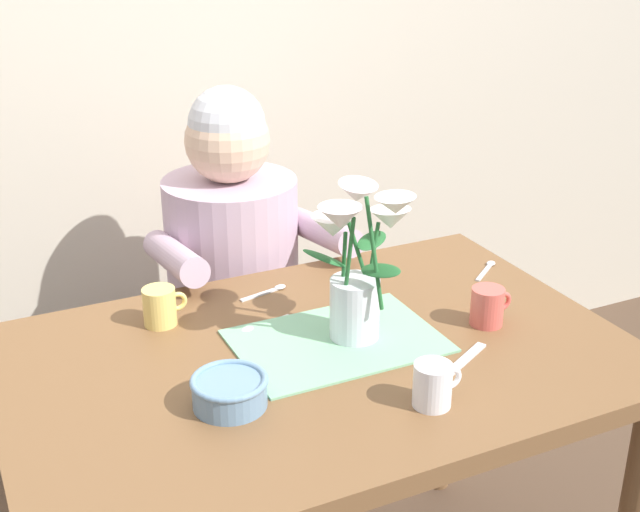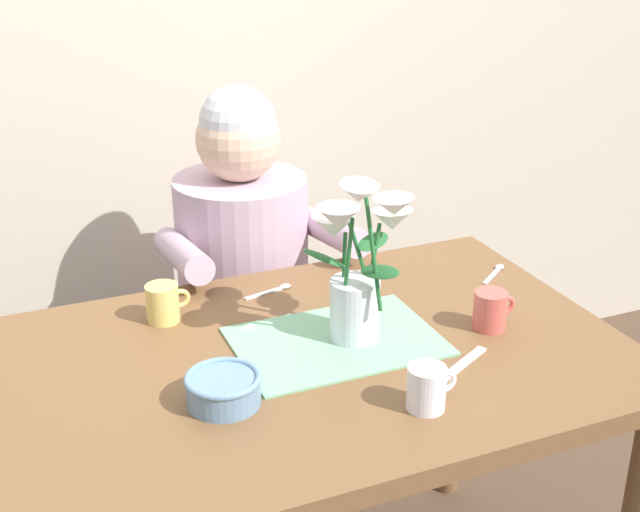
% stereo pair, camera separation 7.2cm
% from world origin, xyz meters
% --- Properties ---
extents(wood_panel_backdrop, '(4.00, 0.10, 2.50)m').
position_xyz_m(wood_panel_backdrop, '(0.00, 1.05, 1.25)').
color(wood_panel_backdrop, beige).
rests_on(wood_panel_backdrop, ground_plane).
extents(dining_table, '(1.20, 0.80, 0.74)m').
position_xyz_m(dining_table, '(0.00, 0.00, 0.64)').
color(dining_table, brown).
rests_on(dining_table, ground_plane).
extents(seated_person, '(0.45, 0.47, 1.14)m').
position_xyz_m(seated_person, '(0.05, 0.62, 0.56)').
color(seated_person, '#4C4C56').
rests_on(seated_person, ground_plane).
extents(striped_placemat, '(0.40, 0.28, 0.00)m').
position_xyz_m(striped_placemat, '(0.05, 0.02, 0.74)').
color(striped_placemat, '#7AB289').
rests_on(striped_placemat, dining_table).
extents(flower_vase, '(0.25, 0.24, 0.33)m').
position_xyz_m(flower_vase, '(0.09, 0.02, 0.91)').
color(flower_vase, silver).
rests_on(flower_vase, dining_table).
extents(ceramic_bowl, '(0.14, 0.14, 0.06)m').
position_xyz_m(ceramic_bowl, '(-0.22, -0.10, 0.77)').
color(ceramic_bowl, '#6689A8').
rests_on(ceramic_bowl, dining_table).
extents(dinner_knife, '(0.18, 0.11, 0.00)m').
position_xyz_m(dinner_knife, '(0.22, -0.16, 0.74)').
color(dinner_knife, silver).
rests_on(dinner_knife, dining_table).
extents(tea_cup, '(0.09, 0.07, 0.08)m').
position_xyz_m(tea_cup, '(0.10, -0.25, 0.78)').
color(tea_cup, silver).
rests_on(tea_cup, dining_table).
extents(ceramic_mug, '(0.09, 0.07, 0.08)m').
position_xyz_m(ceramic_mug, '(-0.24, 0.25, 0.78)').
color(ceramic_mug, '#E5C666').
rests_on(ceramic_mug, dining_table).
extents(coffee_cup, '(0.09, 0.07, 0.08)m').
position_xyz_m(coffee_cup, '(0.36, -0.04, 0.78)').
color(coffee_cup, '#CC564C').
rests_on(coffee_cup, dining_table).
extents(spoon_0, '(0.12, 0.04, 0.01)m').
position_xyz_m(spoon_0, '(0.02, 0.29, 0.74)').
color(spoon_0, silver).
rests_on(spoon_0, dining_table).
extents(spoon_1, '(0.10, 0.08, 0.01)m').
position_xyz_m(spoon_1, '(0.53, 0.18, 0.74)').
color(spoon_1, silver).
rests_on(spoon_1, dining_table).
extents(spoon_2, '(0.12, 0.04, 0.01)m').
position_xyz_m(spoon_2, '(-0.07, 0.15, 0.74)').
color(spoon_2, silver).
rests_on(spoon_2, dining_table).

